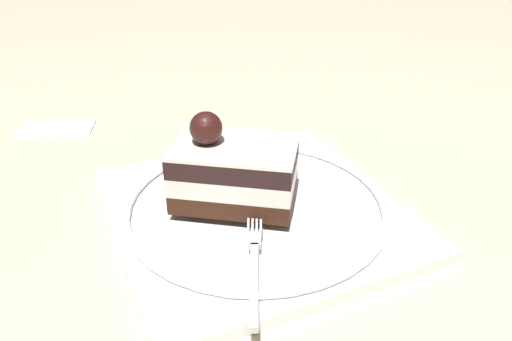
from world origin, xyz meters
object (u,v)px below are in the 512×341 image
at_px(cake_slice, 233,171).
at_px(folded_napkin, 55,129).
at_px(dessert_plate, 256,209).
at_px(fork, 254,259).

bearing_deg(cake_slice, folded_napkin, -140.31).
distance_m(dessert_plate, fork, 0.08).
xyz_separation_m(cake_slice, folded_napkin, (-0.22, -0.18, -0.05)).
relative_size(cake_slice, fork, 0.95).
xyz_separation_m(dessert_plate, fork, (0.08, -0.02, 0.01)).
relative_size(dessert_plate, cake_slice, 2.42).
distance_m(cake_slice, folded_napkin, 0.29).
distance_m(cake_slice, fork, 0.09).
bearing_deg(fork, folded_napkin, -148.92).
relative_size(cake_slice, folded_napkin, 1.35).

